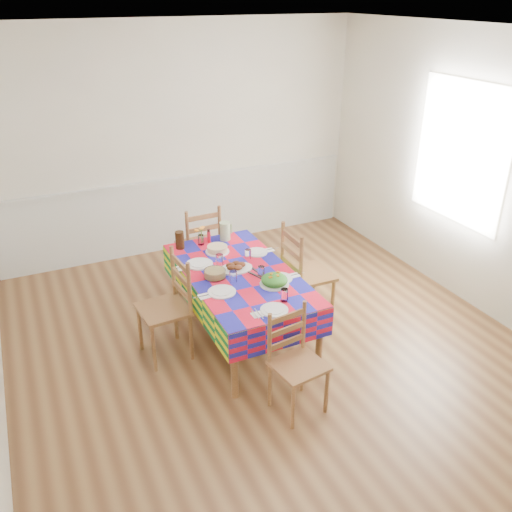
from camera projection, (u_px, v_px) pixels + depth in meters
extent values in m
cube|color=brown|center=(272.00, 351.00, 4.97)|extent=(4.50, 5.00, 0.04)
cube|color=white|center=(277.00, 29.00, 3.75)|extent=(4.50, 5.00, 0.04)
cube|color=beige|center=(178.00, 141.00, 6.41)|extent=(4.50, 0.04, 2.70)
cube|color=beige|center=(484.00, 176.00, 5.22)|extent=(0.04, 5.00, 2.70)
cube|color=silver|center=(182.00, 178.00, 6.57)|extent=(4.41, 0.06, 0.04)
cube|color=silver|center=(184.00, 213.00, 6.78)|extent=(4.41, 0.03, 0.90)
plane|color=white|center=(461.00, 153.00, 5.38)|extent=(0.00, 1.40, 1.40)
cylinder|color=brown|center=(234.00, 365.00, 4.26)|extent=(0.06, 0.06, 0.62)
cylinder|color=brown|center=(319.00, 341.00, 4.55)|extent=(0.06, 0.06, 0.62)
cylinder|color=brown|center=(174.00, 278.00, 5.53)|extent=(0.06, 0.06, 0.62)
cylinder|color=brown|center=(244.00, 264.00, 5.83)|extent=(0.06, 0.06, 0.62)
cube|color=brown|center=(239.00, 275.00, 4.90)|extent=(0.88, 1.68, 0.04)
cube|color=red|center=(239.00, 273.00, 4.88)|extent=(0.92, 1.71, 0.01)
cube|color=red|center=(192.00, 297.00, 4.77)|extent=(0.01, 1.71, 0.26)
cube|color=red|center=(284.00, 276.00, 5.12)|extent=(0.01, 1.71, 0.26)
cube|color=red|center=(283.00, 335.00, 4.25)|extent=(0.92, 0.01, 0.26)
cube|color=red|center=(207.00, 249.00, 5.64)|extent=(0.92, 0.01, 0.26)
cylinder|color=white|center=(274.00, 310.00, 4.30)|extent=(0.23, 0.23, 0.01)
cylinder|color=white|center=(274.00, 309.00, 4.30)|extent=(0.16, 0.16, 0.01)
cylinder|color=white|center=(284.00, 295.00, 4.42)|extent=(0.06, 0.06, 0.11)
cube|color=white|center=(257.00, 315.00, 4.25)|extent=(0.08, 0.08, 0.01)
cube|color=silver|center=(255.00, 315.00, 4.24)|extent=(0.01, 0.14, 0.00)
cube|color=silver|center=(259.00, 314.00, 4.25)|extent=(0.01, 0.17, 0.00)
cylinder|color=white|center=(222.00, 292.00, 4.56)|extent=(0.24, 0.24, 0.01)
cylinder|color=white|center=(222.00, 291.00, 4.56)|extent=(0.17, 0.17, 0.01)
cylinder|color=white|center=(233.00, 277.00, 4.68)|extent=(0.07, 0.07, 0.12)
cube|color=white|center=(204.00, 296.00, 4.50)|extent=(0.09, 0.09, 0.01)
cube|color=silver|center=(202.00, 296.00, 4.49)|extent=(0.15, 0.01, 0.00)
cube|color=silver|center=(206.00, 295.00, 4.51)|extent=(0.18, 0.01, 0.00)
cylinder|color=white|center=(199.00, 264.00, 5.02)|extent=(0.25, 0.25, 0.01)
cylinder|color=white|center=(199.00, 263.00, 5.02)|extent=(0.18, 0.18, 0.01)
cylinder|color=white|center=(220.00, 260.00, 4.96)|extent=(0.07, 0.07, 0.12)
cube|color=white|center=(182.00, 268.00, 4.96)|extent=(0.09, 0.09, 0.01)
cube|color=silver|center=(180.00, 268.00, 4.95)|extent=(0.16, 0.01, 0.00)
cube|color=silver|center=(184.00, 267.00, 4.96)|extent=(0.19, 0.01, 0.00)
cylinder|color=white|center=(280.00, 278.00, 4.78)|extent=(0.22, 0.22, 0.01)
cylinder|color=white|center=(280.00, 277.00, 4.77)|extent=(0.16, 0.16, 0.00)
cylinder|color=white|center=(261.00, 272.00, 4.78)|extent=(0.06, 0.06, 0.11)
cube|color=white|center=(295.00, 275.00, 4.83)|extent=(0.08, 0.08, 0.00)
cube|color=silver|center=(293.00, 275.00, 4.82)|extent=(0.14, 0.01, 0.00)
cube|color=silver|center=(296.00, 274.00, 4.84)|extent=(0.16, 0.01, 0.00)
cylinder|color=white|center=(257.00, 252.00, 5.24)|extent=(0.21, 0.21, 0.01)
cylinder|color=white|center=(257.00, 252.00, 5.24)|extent=(0.15, 0.15, 0.00)
cylinder|color=white|center=(248.00, 255.00, 5.10)|extent=(0.06, 0.06, 0.10)
cube|color=white|center=(270.00, 250.00, 5.30)|extent=(0.08, 0.08, 0.00)
cube|color=silver|center=(268.00, 250.00, 5.29)|extent=(0.13, 0.01, 0.00)
cube|color=silver|center=(271.00, 249.00, 5.30)|extent=(0.16, 0.01, 0.00)
ellipsoid|color=white|center=(236.00, 269.00, 4.93)|extent=(0.32, 0.23, 0.01)
ellipsoid|color=black|center=(241.00, 265.00, 4.94)|extent=(0.08, 0.07, 0.05)
ellipsoid|color=black|center=(236.00, 263.00, 4.96)|extent=(0.08, 0.07, 0.05)
ellipsoid|color=black|center=(230.00, 265.00, 4.93)|extent=(0.08, 0.07, 0.05)
ellipsoid|color=black|center=(231.00, 268.00, 4.89)|extent=(0.08, 0.07, 0.05)
ellipsoid|color=black|center=(238.00, 268.00, 4.89)|extent=(0.08, 0.07, 0.05)
cylinder|color=white|center=(274.00, 284.00, 4.68)|extent=(0.26, 0.26, 0.01)
ellipsoid|color=#1A4912|center=(274.00, 280.00, 4.66)|extent=(0.23, 0.23, 0.10)
cube|color=orange|center=(270.00, 277.00, 4.60)|extent=(0.03, 0.02, 0.01)
cube|color=orange|center=(271.00, 274.00, 4.66)|extent=(0.04, 0.04, 0.01)
cube|color=orange|center=(278.00, 276.00, 4.63)|extent=(0.03, 0.03, 0.01)
cube|color=orange|center=(278.00, 272.00, 4.68)|extent=(0.03, 0.04, 0.01)
cylinder|color=white|center=(215.00, 274.00, 4.79)|extent=(0.20, 0.20, 0.07)
cylinder|color=#DFD476|center=(215.00, 273.00, 4.79)|extent=(0.18, 0.18, 0.06)
cylinder|color=white|center=(217.00, 252.00, 5.26)|extent=(0.23, 0.23, 0.01)
cylinder|color=#D3BA81|center=(217.00, 249.00, 5.25)|extent=(0.20, 0.20, 0.05)
cube|color=black|center=(256.00, 275.00, 4.83)|extent=(0.12, 0.28, 0.01)
cube|color=black|center=(260.00, 273.00, 4.86)|extent=(0.06, 0.29, 0.01)
cylinder|color=white|center=(201.00, 240.00, 5.40)|extent=(0.06, 0.06, 0.10)
cylinder|color=#376722|center=(199.00, 236.00, 5.37)|extent=(0.01, 0.01, 0.14)
ellipsoid|color=orange|center=(196.00, 230.00, 5.33)|extent=(0.05, 0.05, 0.02)
cylinder|color=#376722|center=(202.00, 235.00, 5.39)|extent=(0.01, 0.01, 0.14)
ellipsoid|color=orange|center=(203.00, 227.00, 5.37)|extent=(0.05, 0.05, 0.02)
cylinder|color=#376722|center=(201.00, 236.00, 5.37)|extent=(0.01, 0.01, 0.14)
ellipsoid|color=orange|center=(201.00, 228.00, 5.31)|extent=(0.05, 0.05, 0.02)
cylinder|color=red|center=(209.00, 236.00, 5.43)|extent=(0.03, 0.03, 0.14)
cylinder|color=#A8C88D|center=(225.00, 231.00, 5.49)|extent=(0.11, 0.11, 0.19)
cylinder|color=black|center=(180.00, 240.00, 5.30)|extent=(0.09, 0.09, 0.18)
cube|color=white|center=(284.00, 316.00, 4.22)|extent=(0.08, 0.02, 0.02)
cylinder|color=brown|center=(293.00, 407.00, 3.99)|extent=(0.03, 0.03, 0.40)
cylinder|color=brown|center=(327.00, 391.00, 4.15)|extent=(0.03, 0.03, 0.40)
cylinder|color=brown|center=(270.00, 385.00, 4.22)|extent=(0.03, 0.03, 0.40)
cylinder|color=brown|center=(302.00, 370.00, 4.37)|extent=(0.03, 0.03, 0.40)
cube|color=brown|center=(299.00, 366.00, 4.09)|extent=(0.42, 0.41, 0.03)
cylinder|color=brown|center=(270.00, 339.00, 4.03)|extent=(0.03, 0.03, 0.45)
cylinder|color=brown|center=(304.00, 326.00, 4.19)|extent=(0.03, 0.03, 0.45)
cube|color=brown|center=(287.00, 342.00, 4.15)|extent=(0.32, 0.06, 0.04)
cube|color=brown|center=(287.00, 330.00, 4.10)|extent=(0.32, 0.06, 0.04)
cube|color=brown|center=(287.00, 317.00, 4.05)|extent=(0.32, 0.06, 0.04)
cylinder|color=brown|center=(209.00, 255.00, 6.20)|extent=(0.04, 0.04, 0.45)
cylinder|color=brown|center=(179.00, 262.00, 6.05)|extent=(0.04, 0.04, 0.45)
cylinder|color=brown|center=(221.00, 268.00, 5.93)|extent=(0.04, 0.04, 0.45)
cylinder|color=brown|center=(190.00, 275.00, 5.78)|extent=(0.04, 0.04, 0.45)
cube|color=brown|center=(199.00, 245.00, 5.88)|extent=(0.43, 0.41, 0.03)
cylinder|color=brown|center=(220.00, 228.00, 5.71)|extent=(0.04, 0.04, 0.50)
cylinder|color=brown|center=(188.00, 234.00, 5.56)|extent=(0.04, 0.04, 0.50)
cube|color=brown|center=(204.00, 240.00, 5.68)|extent=(0.36, 0.03, 0.05)
cube|color=brown|center=(204.00, 229.00, 5.62)|extent=(0.36, 0.03, 0.05)
cube|color=brown|center=(203.00, 217.00, 5.57)|extent=(0.36, 0.03, 0.05)
cylinder|color=brown|center=(140.00, 328.00, 4.87)|extent=(0.04, 0.04, 0.45)
cylinder|color=brown|center=(154.00, 349.00, 4.59)|extent=(0.04, 0.04, 0.45)
cylinder|color=brown|center=(176.00, 318.00, 5.02)|extent=(0.04, 0.04, 0.45)
cylinder|color=brown|center=(191.00, 338.00, 4.74)|extent=(0.04, 0.04, 0.45)
cube|color=brown|center=(163.00, 309.00, 4.70)|extent=(0.44, 0.45, 0.03)
cylinder|color=brown|center=(173.00, 272.00, 4.81)|extent=(0.04, 0.04, 0.51)
cylinder|color=brown|center=(189.00, 290.00, 4.53)|extent=(0.04, 0.04, 0.51)
cube|color=brown|center=(182.00, 291.00, 4.72)|extent=(0.05, 0.36, 0.05)
cube|color=brown|center=(181.00, 277.00, 4.66)|extent=(0.05, 0.36, 0.05)
cube|color=brown|center=(180.00, 264.00, 4.60)|extent=(0.05, 0.36, 0.05)
cylinder|color=brown|center=(333.00, 302.00, 5.26)|extent=(0.04, 0.04, 0.47)
cylinder|color=brown|center=(313.00, 285.00, 5.57)|extent=(0.04, 0.04, 0.47)
cylinder|color=brown|center=(300.00, 310.00, 5.13)|extent=(0.04, 0.04, 0.47)
cylinder|color=brown|center=(282.00, 292.00, 5.44)|extent=(0.04, 0.04, 0.47)
cube|color=brown|center=(308.00, 274.00, 5.24)|extent=(0.43, 0.45, 0.03)
cylinder|color=brown|center=(301.00, 263.00, 4.91)|extent=(0.04, 0.04, 0.52)
cylinder|color=brown|center=(283.00, 247.00, 5.22)|extent=(0.04, 0.04, 0.52)
cube|color=brown|center=(291.00, 265.00, 5.11)|extent=(0.03, 0.38, 0.05)
cube|color=brown|center=(292.00, 252.00, 5.05)|extent=(0.03, 0.38, 0.05)
cube|color=brown|center=(292.00, 239.00, 4.99)|extent=(0.03, 0.38, 0.05)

